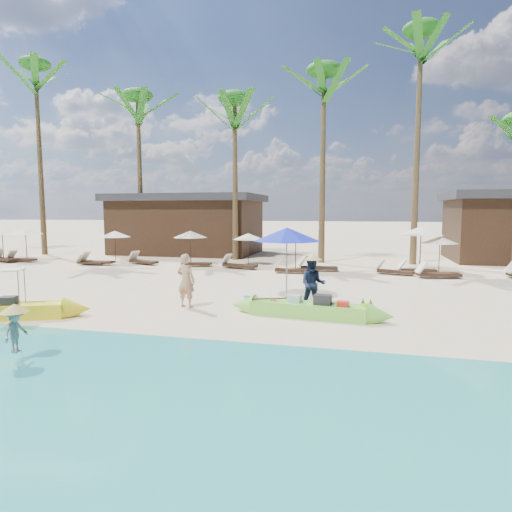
% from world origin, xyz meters
% --- Properties ---
extents(ground, '(240.00, 240.00, 0.00)m').
position_xyz_m(ground, '(0.00, 0.00, 0.00)').
color(ground, beige).
rests_on(ground, ground).
extents(wet_sand_strip, '(240.00, 4.50, 0.01)m').
position_xyz_m(wet_sand_strip, '(0.00, -5.00, 0.00)').
color(wet_sand_strip, tan).
rests_on(wet_sand_strip, ground).
extents(green_canoe, '(5.43, 1.06, 0.69)m').
position_xyz_m(green_canoe, '(3.01, 0.35, 0.23)').
color(green_canoe, '#79E144').
rests_on(green_canoe, ground).
extents(yellow_canoe, '(5.24, 2.55, 1.44)m').
position_xyz_m(yellow_canoe, '(-5.56, -2.02, 0.24)').
color(yellow_canoe, yellow).
rests_on(yellow_canoe, ground).
extents(tourist, '(0.70, 0.53, 1.74)m').
position_xyz_m(tourist, '(-0.97, 0.68, 0.87)').
color(tourist, tan).
rests_on(tourist, ground).
extents(vendor_green, '(0.84, 0.67, 1.66)m').
position_xyz_m(vendor_green, '(3.04, 1.23, 0.83)').
color(vendor_green, '#151F3B').
rests_on(vendor_green, ground).
extents(vendor_yellow, '(0.35, 0.59, 0.91)m').
position_xyz_m(vendor_yellow, '(-2.42, -4.80, 0.63)').
color(vendor_yellow, gray).
rests_on(vendor_yellow, ground).
extents(blue_umbrella, '(2.35, 2.35, 2.53)m').
position_xyz_m(blue_umbrella, '(1.94, 2.82, 2.29)').
color(blue_umbrella, '#99999E').
rests_on(blue_umbrella, ground).
extents(resort_parasol_1, '(1.99, 1.99, 2.05)m').
position_xyz_m(resort_parasol_1, '(-17.53, 10.35, 1.85)').
color(resort_parasol_1, '#342115').
rests_on(resort_parasol_1, ground).
extents(lounger_1_right, '(2.10, 1.23, 0.68)m').
position_xyz_m(lounger_1_right, '(-16.79, 9.61, 0.23)').
color(lounger_1_right, '#342115').
rests_on(lounger_1_right, ground).
extents(resort_parasol_2, '(2.02, 2.02, 2.08)m').
position_xyz_m(resort_parasol_2, '(-15.74, 10.32, 1.88)').
color(resort_parasol_2, '#342115').
rests_on(resort_parasol_2, ground).
extents(lounger_2_left, '(1.85, 0.60, 0.62)m').
position_xyz_m(lounger_2_left, '(-15.80, 9.85, 0.21)').
color(lounger_2_left, '#342115').
rests_on(lounger_2_left, ground).
extents(resort_parasol_3, '(1.87, 1.87, 1.93)m').
position_xyz_m(resort_parasol_3, '(-9.83, 10.78, 1.74)').
color(resort_parasol_3, '#342115').
rests_on(resort_parasol_3, ground).
extents(lounger_3_left, '(1.98, 0.63, 0.67)m').
position_xyz_m(lounger_3_left, '(-10.46, 9.69, 0.22)').
color(lounger_3_left, '#342115').
rests_on(lounger_3_left, ground).
extents(lounger_3_right, '(1.65, 0.57, 0.55)m').
position_xyz_m(lounger_3_right, '(-10.70, 9.46, 0.19)').
color(lounger_3_right, '#342115').
rests_on(lounger_3_right, ground).
extents(resort_parasol_4, '(1.92, 1.92, 1.98)m').
position_xyz_m(resort_parasol_4, '(-4.98, 10.76, 1.79)').
color(resort_parasol_4, '#342115').
rests_on(resort_parasol_4, ground).
extents(lounger_4_left, '(2.02, 1.17, 0.66)m').
position_xyz_m(lounger_4_left, '(-7.95, 10.54, 0.22)').
color(lounger_4_left, '#342115').
rests_on(lounger_4_left, ground).
extents(lounger_4_right, '(1.81, 0.78, 0.59)m').
position_xyz_m(lounger_4_right, '(-4.61, 10.38, 0.20)').
color(lounger_4_right, '#342115').
rests_on(lounger_4_right, ground).
extents(resort_parasol_5, '(1.78, 1.78, 1.83)m').
position_xyz_m(resort_parasol_5, '(-1.80, 11.62, 1.65)').
color(resort_parasol_5, '#342115').
rests_on(resort_parasol_5, ground).
extents(lounger_5_left, '(2.08, 1.02, 0.68)m').
position_xyz_m(lounger_5_left, '(-1.99, 10.09, 0.23)').
color(lounger_5_left, '#342115').
rests_on(lounger_5_left, ground).
extents(resort_parasol_6, '(1.90, 1.90, 1.96)m').
position_xyz_m(resort_parasol_6, '(1.20, 9.87, 1.76)').
color(resort_parasol_6, '#342115').
rests_on(resort_parasol_6, ground).
extents(lounger_6_left, '(1.82, 0.66, 0.61)m').
position_xyz_m(lounger_6_left, '(1.01, 9.08, 0.20)').
color(lounger_6_left, '#342115').
rests_on(lounger_6_left, ground).
extents(lounger_6_right, '(2.04, 0.77, 0.68)m').
position_xyz_m(lounger_6_right, '(2.25, 10.17, 0.23)').
color(lounger_6_right, '#342115').
rests_on(lounger_6_right, ground).
extents(resort_parasol_7, '(2.25, 2.25, 2.31)m').
position_xyz_m(resort_parasol_7, '(7.48, 11.52, 2.09)').
color(resort_parasol_7, '#342115').
rests_on(resort_parasol_7, ground).
extents(lounger_7_left, '(1.87, 1.05, 0.61)m').
position_xyz_m(lounger_7_left, '(6.02, 9.82, 0.20)').
color(lounger_7_left, '#342115').
rests_on(lounger_7_left, ground).
extents(lounger_7_right, '(1.89, 0.76, 0.62)m').
position_xyz_m(lounger_7_right, '(7.12, 10.49, 0.21)').
color(lounger_7_right, '#342115').
rests_on(lounger_7_right, ground).
extents(resort_parasol_8, '(1.78, 1.78, 1.83)m').
position_xyz_m(resort_parasol_8, '(8.35, 11.16, 1.65)').
color(resort_parasol_8, '#342115').
rests_on(resort_parasol_8, ground).
extents(lounger_8_left, '(2.05, 0.92, 0.67)m').
position_xyz_m(lounger_8_left, '(7.89, 9.09, 0.22)').
color(lounger_8_left, '#342115').
rests_on(lounger_8_left, ground).
extents(palm_1, '(2.08, 2.08, 13.60)m').
position_xyz_m(palm_1, '(-17.59, 14.06, 10.82)').
color(palm_1, brown).
rests_on(palm_1, ground).
extents(palm_2, '(2.08, 2.08, 11.33)m').
position_xyz_m(palm_2, '(-10.45, 15.08, 9.18)').
color(palm_2, brown).
rests_on(palm_2, ground).
extents(palm_3, '(2.08, 2.08, 10.52)m').
position_xyz_m(palm_3, '(-3.36, 14.27, 8.58)').
color(palm_3, brown).
rests_on(palm_3, ground).
extents(palm_4, '(2.08, 2.08, 11.70)m').
position_xyz_m(palm_4, '(2.15, 14.01, 9.45)').
color(palm_4, brown).
rests_on(palm_4, ground).
extents(palm_5, '(2.08, 2.08, 13.60)m').
position_xyz_m(palm_5, '(7.45, 14.38, 10.82)').
color(palm_5, brown).
rests_on(palm_5, ground).
extents(pavilion_west, '(10.80, 6.60, 4.30)m').
position_xyz_m(pavilion_west, '(-8.00, 17.50, 2.19)').
color(pavilion_west, '#342115').
rests_on(pavilion_west, ground).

